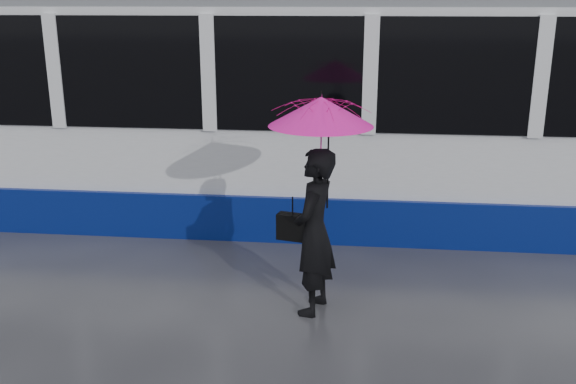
# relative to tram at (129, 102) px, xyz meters

# --- Properties ---
(ground) EXTENTS (90.00, 90.00, 0.00)m
(ground) POSITION_rel_tram_xyz_m (1.98, -2.50, -1.64)
(ground) COLOR #2D2D33
(ground) RESTS_ON ground
(rails) EXTENTS (34.00, 1.51, 0.02)m
(rails) POSITION_rel_tram_xyz_m (1.98, -0.00, -1.63)
(rails) COLOR #3F3D38
(rails) RESTS_ON ground
(tram) EXTENTS (26.00, 2.56, 3.35)m
(tram) POSITION_rel_tram_xyz_m (0.00, 0.00, 0.00)
(tram) COLOR white
(tram) RESTS_ON ground
(woman) EXTENTS (0.55, 0.71, 1.72)m
(woman) POSITION_rel_tram_xyz_m (2.96, -3.12, -0.78)
(woman) COLOR black
(woman) RESTS_ON ground
(umbrella) EXTENTS (1.22, 1.22, 1.16)m
(umbrella) POSITION_rel_tram_xyz_m (3.01, -3.12, 0.24)
(umbrella) COLOR #F41489
(umbrella) RESTS_ON ground
(handbag) EXTENTS (0.33, 0.20, 0.45)m
(handbag) POSITION_rel_tram_xyz_m (2.74, -3.10, -0.74)
(handbag) COLOR black
(handbag) RESTS_ON ground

